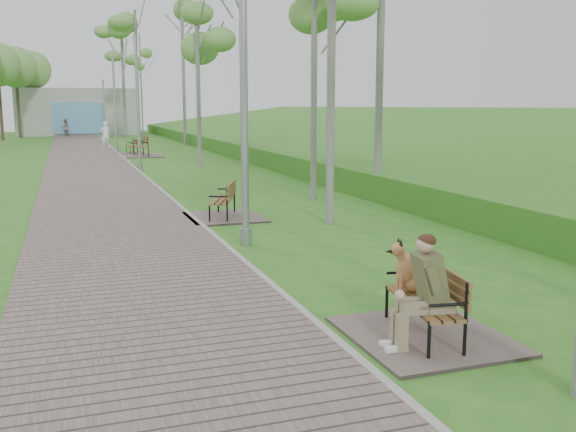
# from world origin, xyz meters

# --- Properties ---
(ground) EXTENTS (120.00, 120.00, 0.00)m
(ground) POSITION_xyz_m (0.00, 0.00, 0.00)
(ground) COLOR #2F6F22
(ground) RESTS_ON ground
(walkway) EXTENTS (3.50, 67.00, 0.04)m
(walkway) POSITION_xyz_m (-1.75, 21.50, 0.02)
(walkway) COLOR #675953
(walkway) RESTS_ON ground
(kerb) EXTENTS (0.10, 67.00, 0.05)m
(kerb) POSITION_xyz_m (0.00, 21.50, 0.03)
(kerb) COLOR #999993
(kerb) RESTS_ON ground
(embankment) EXTENTS (14.00, 70.00, 1.60)m
(embankment) POSITION_xyz_m (12.00, 20.00, 0.00)
(embankment) COLOR #4F922D
(embankment) RESTS_ON ground
(building_north) EXTENTS (10.00, 5.20, 4.00)m
(building_north) POSITION_xyz_m (-1.50, 50.97, 1.99)
(building_north) COLOR #9E9E99
(building_north) RESTS_ON ground
(bench_main) EXTENTS (1.64, 1.83, 1.43)m
(bench_main) POSITION_xyz_m (0.90, -3.01, 0.40)
(bench_main) COLOR #675953
(bench_main) RESTS_ON ground
(bench_second) EXTENTS (1.66, 1.85, 1.02)m
(bench_second) POSITION_xyz_m (0.65, 5.26, 0.19)
(bench_second) COLOR #675953
(bench_second) RESTS_ON ground
(bench_third) EXTENTS (2.06, 2.29, 1.27)m
(bench_third) POSITION_xyz_m (0.94, 24.29, 0.24)
(bench_third) COLOR #675953
(bench_third) RESTS_ON ground
(bench_far) EXTENTS (1.60, 1.78, 0.98)m
(bench_far) POSITION_xyz_m (0.70, 26.43, 0.18)
(bench_far) COLOR #675953
(bench_far) RESTS_ON ground
(lamp_post_near) EXTENTS (0.22, 0.22, 5.60)m
(lamp_post_near) POSITION_xyz_m (0.38, 2.30, 2.62)
(lamp_post_near) COLOR #919398
(lamp_post_near) RESTS_ON ground
(lamp_post_second) EXTENTS (0.20, 0.20, 5.23)m
(lamp_post_second) POSITION_xyz_m (0.11, 17.10, 2.45)
(lamp_post_second) COLOR #919398
(lamp_post_second) RESTS_ON ground
(lamp_post_third) EXTENTS (0.21, 0.21, 5.40)m
(lamp_post_third) POSITION_xyz_m (0.08, 28.67, 2.52)
(lamp_post_third) COLOR #919398
(lamp_post_third) RESTS_ON ground
(lamp_post_far) EXTENTS (0.18, 0.18, 4.56)m
(lamp_post_far) POSITION_xyz_m (0.39, 44.10, 2.13)
(lamp_post_far) COLOR #919398
(lamp_post_far) RESTS_ON ground
(pedestrian_near) EXTENTS (0.68, 0.57, 1.60)m
(pedestrian_near) POSITION_xyz_m (-0.34, 31.45, 0.80)
(pedestrian_near) COLOR white
(pedestrian_near) RESTS_ON ground
(pedestrian_far) EXTENTS (0.78, 0.65, 1.47)m
(pedestrian_far) POSITION_xyz_m (-2.58, 47.80, 0.73)
(pedestrian_far) COLOR gray
(pedestrian_far) RESTS_ON ground
(birch_mid_c) EXTENTS (2.36, 2.36, 6.88)m
(birch_mid_c) POSITION_xyz_m (2.61, 17.58, 5.41)
(birch_mid_c) COLOR silver
(birch_mid_c) RESTS_ON ground
(birch_far_b) EXTENTS (2.35, 2.35, 8.63)m
(birch_far_b) POSITION_xyz_m (1.78, 32.37, 6.77)
(birch_far_b) COLOR silver
(birch_far_b) RESTS_ON ground
(birch_far_c) EXTENTS (2.89, 2.89, 11.23)m
(birch_far_c) POSITION_xyz_m (4.72, 32.81, 8.82)
(birch_far_c) COLOR silver
(birch_far_c) RESTS_ON ground
(birch_distant_a) EXTENTS (2.85, 2.85, 9.10)m
(birch_distant_a) POSITION_xyz_m (1.75, 41.76, 7.14)
(birch_distant_a) COLOR silver
(birch_distant_a) RESTS_ON ground
(birch_distant_b) EXTENTS (2.28, 2.28, 9.05)m
(birch_distant_b) POSITION_xyz_m (3.92, 49.40, 7.11)
(birch_distant_b) COLOR silver
(birch_distant_b) RESTS_ON ground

